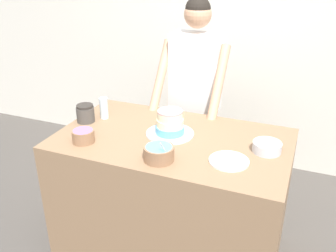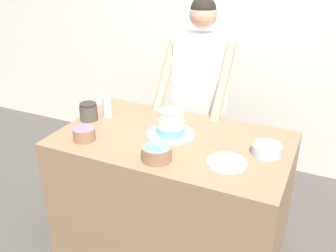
{
  "view_description": "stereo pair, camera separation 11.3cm",
  "coord_description": "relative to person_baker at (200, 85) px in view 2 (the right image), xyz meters",
  "views": [
    {
      "loc": [
        0.79,
        -1.59,
        2.04
      ],
      "look_at": [
        -0.01,
        0.4,
        1.03
      ],
      "focal_mm": 40.0,
      "sensor_mm": 36.0,
      "label": 1
    },
    {
      "loc": [
        0.89,
        -1.54,
        2.04
      ],
      "look_at": [
        -0.01,
        0.4,
        1.03
      ],
      "focal_mm": 40.0,
      "sensor_mm": 36.0,
      "label": 2
    }
  ],
  "objects": [
    {
      "name": "stoneware_jar",
      "position": [
        -0.58,
        -0.71,
        -0.07
      ],
      "size": [
        0.13,
        0.13,
        0.13
      ],
      "color": "#4C4742",
      "rests_on": "counter"
    },
    {
      "name": "frosting_bowl_pink",
      "position": [
        0.68,
        -0.68,
        -0.09
      ],
      "size": [
        0.17,
        0.17,
        0.06
      ],
      "color": "silver",
      "rests_on": "counter"
    },
    {
      "name": "counter",
      "position": [
        0.08,
        -0.72,
        -0.59
      ],
      "size": [
        1.52,
        0.9,
        0.93
      ],
      "color": "#8C6B4C",
      "rests_on": "ground_plane"
    },
    {
      "name": "ceramic_plate",
      "position": [
        0.5,
        -0.89,
        -0.12
      ],
      "size": [
        0.23,
        0.23,
        0.01
      ],
      "color": "white",
      "rests_on": "counter"
    },
    {
      "name": "frosting_bowl_purple",
      "position": [
        -0.42,
        -0.98,
        -0.08
      ],
      "size": [
        0.14,
        0.14,
        0.08
      ],
      "color": "#936B4C",
      "rests_on": "counter"
    },
    {
      "name": "wall_back",
      "position": [
        0.08,
        0.83,
        0.24
      ],
      "size": [
        10.0,
        0.05,
        2.6
      ],
      "color": "silver",
      "rests_on": "ground_plane"
    },
    {
      "name": "person_baker",
      "position": [
        0.0,
        0.0,
        0.0
      ],
      "size": [
        0.54,
        0.48,
        1.74
      ],
      "color": "#2D2D38",
      "rests_on": "ground_plane"
    },
    {
      "name": "drinking_glass",
      "position": [
        -0.49,
        -0.61,
        -0.05
      ],
      "size": [
        0.06,
        0.06,
        0.16
      ],
      "color": "silver",
      "rests_on": "counter"
    },
    {
      "name": "frosting_bowl_blue",
      "position": [
        0.11,
        -1.02,
        -0.08
      ],
      "size": [
        0.18,
        0.18,
        0.15
      ],
      "color": "#936B4C",
      "rests_on": "counter"
    },
    {
      "name": "cake",
      "position": [
        0.05,
        -0.68,
        -0.06
      ],
      "size": [
        0.32,
        0.32,
        0.17
      ],
      "color": "silver",
      "rests_on": "counter"
    }
  ]
}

